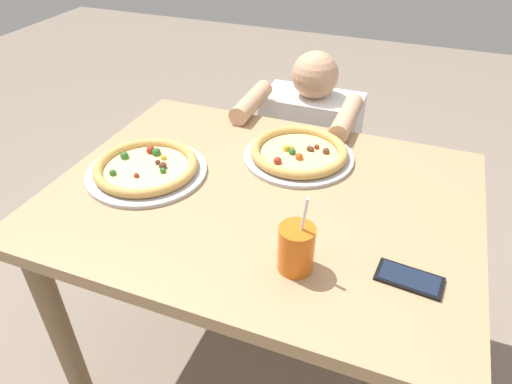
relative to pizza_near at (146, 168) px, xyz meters
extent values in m
plane|color=gray|center=(0.37, 0.03, -0.77)|extent=(8.00, 8.00, 0.00)
cube|color=tan|center=(0.37, 0.03, -0.04)|extent=(1.21, 0.93, 0.04)
cylinder|color=#826748|center=(-0.16, -0.35, -0.41)|extent=(0.07, 0.07, 0.71)
cylinder|color=#826748|center=(-0.16, 0.41, -0.41)|extent=(0.07, 0.07, 0.71)
cylinder|color=#826748|center=(0.89, 0.41, -0.41)|extent=(0.07, 0.07, 0.71)
cylinder|color=#B7B7BC|center=(0.00, 0.00, -0.01)|extent=(0.37, 0.37, 0.01)
cylinder|color=#EFD68C|center=(0.00, 0.00, 0.00)|extent=(0.26, 0.26, 0.01)
torus|color=tan|center=(0.00, 0.00, 0.01)|extent=(0.32, 0.32, 0.03)
sphere|color=gold|center=(0.03, 0.06, 0.01)|extent=(0.02, 0.02, 0.02)
sphere|color=#2D6623|center=(-0.07, -0.07, 0.01)|extent=(0.02, 0.02, 0.02)
sphere|color=maroon|center=(0.00, -0.06, 0.01)|extent=(0.02, 0.02, 0.02)
sphere|color=brown|center=(0.02, 0.03, 0.01)|extent=(0.02, 0.02, 0.02)
sphere|color=maroon|center=(-0.04, 0.08, 0.01)|extent=(0.03, 0.03, 0.03)
sphere|color=brown|center=(0.05, 0.02, 0.01)|extent=(0.02, 0.02, 0.02)
sphere|color=#2D6623|center=(-0.01, 0.08, 0.01)|extent=(0.03, 0.03, 0.03)
sphere|color=#2D6623|center=(0.06, -0.01, 0.01)|extent=(0.02, 0.02, 0.02)
sphere|color=#2D6623|center=(-0.09, 0.02, 0.01)|extent=(0.03, 0.03, 0.03)
cylinder|color=#B7B7BC|center=(0.41, 0.25, -0.01)|extent=(0.36, 0.36, 0.01)
cylinder|color=#E5CC7F|center=(0.41, 0.25, 0.00)|extent=(0.25, 0.25, 0.01)
torus|color=tan|center=(0.41, 0.25, 0.01)|extent=(0.31, 0.31, 0.03)
sphere|color=brown|center=(0.44, 0.28, 0.01)|extent=(0.02, 0.02, 0.02)
sphere|color=maroon|center=(0.37, 0.17, 0.01)|extent=(0.03, 0.03, 0.03)
sphere|color=#BF4C19|center=(0.42, 0.22, 0.01)|extent=(0.02, 0.02, 0.02)
sphere|color=gold|center=(0.38, 0.26, 0.01)|extent=(0.02, 0.02, 0.02)
sphere|color=maroon|center=(0.46, 0.30, 0.01)|extent=(0.02, 0.02, 0.02)
sphere|color=brown|center=(0.49, 0.28, 0.01)|extent=(0.02, 0.02, 0.02)
sphere|color=gold|center=(0.36, 0.25, 0.01)|extent=(0.02, 0.02, 0.02)
sphere|color=brown|center=(0.44, 0.28, 0.01)|extent=(0.02, 0.02, 0.02)
sphere|color=#2D6623|center=(0.39, 0.24, 0.01)|extent=(0.02, 0.02, 0.02)
cylinder|color=orange|center=(0.54, -0.22, 0.04)|extent=(0.09, 0.09, 0.12)
cylinder|color=white|center=(0.56, -0.22, 0.14)|extent=(0.02, 0.02, 0.11)
cube|color=black|center=(0.80, -0.17, -0.02)|extent=(0.16, 0.09, 0.01)
cube|color=#192338|center=(0.80, -0.17, -0.01)|extent=(0.14, 0.08, 0.00)
cylinder|color=#333847|center=(0.32, 0.76, -0.54)|extent=(0.33, 0.33, 0.45)
cube|color=white|center=(0.32, 0.76, -0.17)|extent=(0.41, 0.22, 0.29)
sphere|color=tan|center=(0.32, 0.76, 0.07)|extent=(0.19, 0.19, 0.19)
cylinder|color=tan|center=(0.14, 0.53, 0.02)|extent=(0.07, 0.28, 0.07)
cylinder|color=tan|center=(0.50, 0.53, 0.02)|extent=(0.07, 0.28, 0.07)
camera|label=1|loc=(0.74, -0.99, 0.76)|focal=32.37mm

